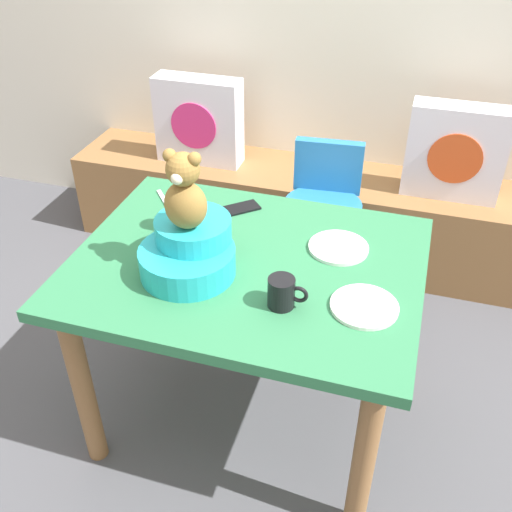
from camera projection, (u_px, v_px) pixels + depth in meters
The scene contains 14 objects.
ground_plane at pixel (249, 411), 2.33m from camera, with size 8.00×8.00×0.00m, color #4C4C51.
window_bench at pixel (316, 213), 3.12m from camera, with size 2.60×0.44×0.46m, color olive.
pillow_floral_left at pixel (199, 121), 2.99m from camera, with size 0.44×0.15×0.44m.
pillow_floral_right at pixel (455, 152), 2.69m from camera, with size 0.44×0.15×0.44m.
dining_table at pixel (247, 289), 1.97m from camera, with size 1.12×0.87×0.74m.
highchair at pixel (323, 210), 2.59m from camera, with size 0.34×0.47×0.79m.
infant_seat_teal at pixel (189, 251), 1.82m from camera, with size 0.30×0.33×0.16m.
teddy_bear at pixel (185, 192), 1.70m from camera, with size 0.13×0.12×0.25m.
ketchup_bottle at pixel (178, 209), 2.00m from camera, with size 0.07×0.07×0.18m.
coffee_mug at pixel (282, 293), 1.69m from camera, with size 0.12×0.08×0.09m.
dinner_plate_near at pixel (364, 306), 1.71m from camera, with size 0.20×0.20×0.01m, color white.
dinner_plate_far at pixel (338, 247), 1.95m from camera, with size 0.20×0.20×0.01m, color white.
cell_phone at pixel (240, 208), 2.16m from camera, with size 0.07×0.14×0.01m, color black.
table_fork at pixel (165, 201), 2.21m from camera, with size 0.02×0.17×0.01m, color silver.
Camera 1 is at (0.48, -1.46, 1.86)m, focal length 41.28 mm.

